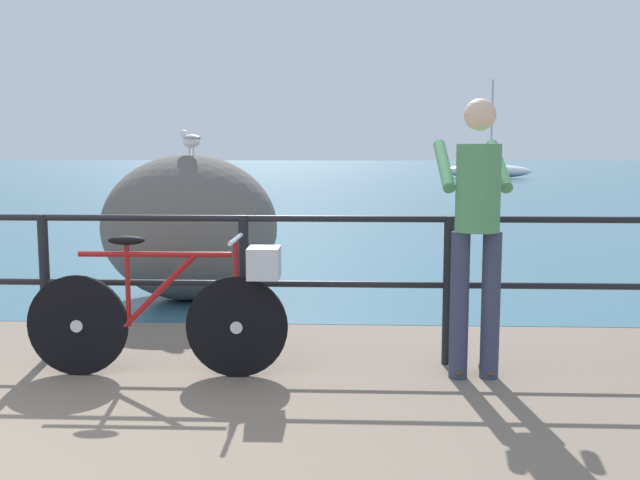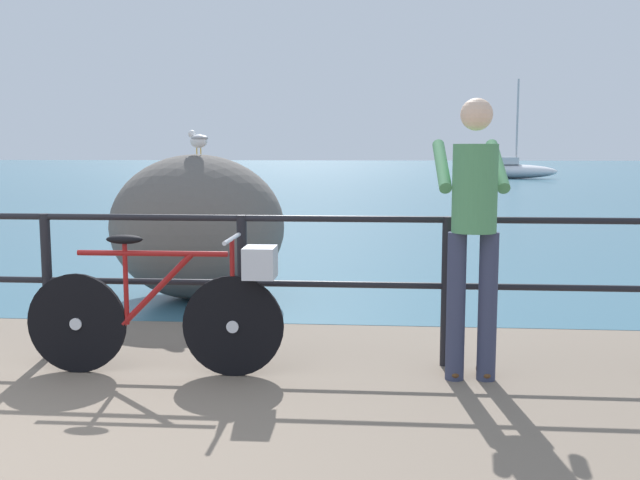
{
  "view_description": "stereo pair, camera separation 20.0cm",
  "coord_description": "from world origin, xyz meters",
  "px_view_note": "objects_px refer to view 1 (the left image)",
  "views": [
    {
      "loc": [
        2.14,
        -2.82,
        1.47
      ],
      "look_at": [
        1.9,
        2.52,
        0.8
      ],
      "focal_mm": 41.24,
      "sensor_mm": 36.0,
      "label": 1
    },
    {
      "loc": [
        2.34,
        -2.81,
        1.47
      ],
      "look_at": [
        1.9,
        2.52,
        0.8
      ],
      "focal_mm": 41.24,
      "sensor_mm": 36.0,
      "label": 2
    }
  ],
  "objects_px": {
    "seagull": "(191,140)",
    "person_at_railing": "(476,225)",
    "bicycle": "(179,306)",
    "breakwater_boulder_main": "(190,227)",
    "sailboat": "(486,170)"
  },
  "relations": [
    {
      "from": "seagull",
      "to": "sailboat",
      "type": "distance_m",
      "value": 31.74
    },
    {
      "from": "bicycle",
      "to": "seagull",
      "type": "distance_m",
      "value": 2.66
    },
    {
      "from": "breakwater_boulder_main",
      "to": "seagull",
      "type": "height_order",
      "value": "seagull"
    },
    {
      "from": "seagull",
      "to": "person_at_railing",
      "type": "bearing_deg",
      "value": -179.76
    },
    {
      "from": "person_at_railing",
      "to": "seagull",
      "type": "height_order",
      "value": "person_at_railing"
    },
    {
      "from": "bicycle",
      "to": "seagull",
      "type": "xyz_separation_m",
      "value": [
        -0.43,
        2.38,
        1.09
      ]
    },
    {
      "from": "seagull",
      "to": "sailboat",
      "type": "relative_size",
      "value": 0.06
    },
    {
      "from": "person_at_railing",
      "to": "seagull",
      "type": "distance_m",
      "value": 3.33
    },
    {
      "from": "sailboat",
      "to": "seagull",
      "type": "bearing_deg",
      "value": -93.8
    },
    {
      "from": "bicycle",
      "to": "breakwater_boulder_main",
      "type": "xyz_separation_m",
      "value": [
        -0.48,
        2.46,
        0.24
      ]
    },
    {
      "from": "bicycle",
      "to": "breakwater_boulder_main",
      "type": "distance_m",
      "value": 2.52
    },
    {
      "from": "seagull",
      "to": "breakwater_boulder_main",
      "type": "bearing_deg",
      "value": -13.4
    },
    {
      "from": "breakwater_boulder_main",
      "to": "sailboat",
      "type": "bearing_deg",
      "value": 74.75
    },
    {
      "from": "person_at_railing",
      "to": "sailboat",
      "type": "height_order",
      "value": "sailboat"
    },
    {
      "from": "bicycle",
      "to": "person_at_railing",
      "type": "distance_m",
      "value": 1.97
    }
  ]
}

